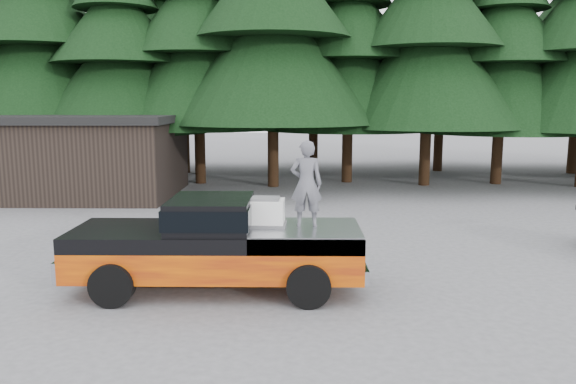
{
  "coord_description": "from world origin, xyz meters",
  "views": [
    {
      "loc": [
        -0.0,
        -10.92,
        3.83
      ],
      "look_at": [
        -0.14,
        0.0,
        2.07
      ],
      "focal_mm": 35.0,
      "sensor_mm": 36.0,
      "label": 1
    }
  ],
  "objects_px": {
    "man_on_bed": "(306,184)",
    "air_compressor": "(266,213)",
    "utility_building": "(77,155)",
    "pickup_truck": "(217,258)"
  },
  "relations": [
    {
      "from": "man_on_bed",
      "to": "air_compressor",
      "type": "bearing_deg",
      "value": -4.27
    },
    {
      "from": "man_on_bed",
      "to": "utility_building",
      "type": "distance_m",
      "value": 14.98
    },
    {
      "from": "pickup_truck",
      "to": "air_compressor",
      "type": "bearing_deg",
      "value": 7.7
    },
    {
      "from": "utility_building",
      "to": "pickup_truck",
      "type": "bearing_deg",
      "value": -58.0
    },
    {
      "from": "air_compressor",
      "to": "utility_building",
      "type": "distance_m",
      "value": 14.42
    },
    {
      "from": "man_on_bed",
      "to": "utility_building",
      "type": "bearing_deg",
      "value": -51.52
    },
    {
      "from": "air_compressor",
      "to": "pickup_truck",
      "type": "bearing_deg",
      "value": -169.49
    },
    {
      "from": "pickup_truck",
      "to": "utility_building",
      "type": "bearing_deg",
      "value": 122.0
    },
    {
      "from": "pickup_truck",
      "to": "man_on_bed",
      "type": "relative_size",
      "value": 3.43
    },
    {
      "from": "man_on_bed",
      "to": "pickup_truck",
      "type": "bearing_deg",
      "value": 2.52
    }
  ]
}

